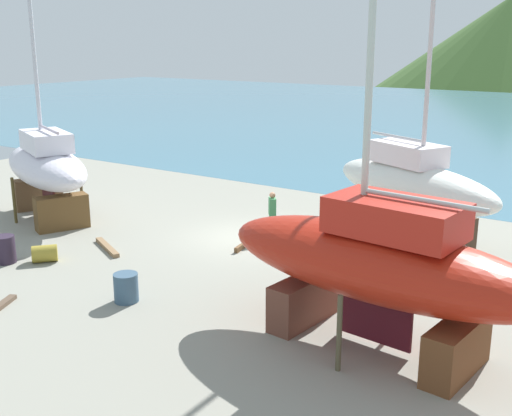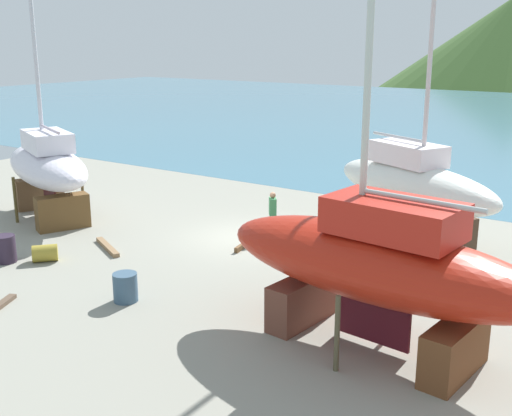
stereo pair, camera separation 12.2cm
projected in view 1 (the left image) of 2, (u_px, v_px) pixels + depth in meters
ground_plane at (193, 261)px, 20.62m from camera, size 42.18×42.18×0.00m
sea_water at (510, 122)px, 55.52m from camera, size 152.19×66.17×0.01m
headland_hill at (507, 73)px, 139.55m from camera, size 94.58×94.58×33.19m
sailboat_mid_port at (412, 184)px, 22.43m from camera, size 7.74×5.33×13.70m
sailboat_far_slipway at (46, 167)px, 25.01m from camera, size 7.60×5.14×12.76m
sailboat_small_center at (378, 262)px, 14.34m from camera, size 8.31×3.53×13.89m
worker at (272, 214)px, 22.97m from camera, size 0.46×0.49×1.67m
barrel_rust_mid at (5, 249)px, 20.33m from camera, size 0.93×0.93×0.90m
barrel_blue_faded at (45, 254)px, 20.46m from camera, size 0.93×0.96×0.55m
barrel_by_slipway at (126, 288)px, 17.32m from camera, size 0.92×0.92×0.80m
barrel_tipped_left at (342, 263)px, 19.26m from camera, size 0.74×0.74×0.80m
timber_plank_near at (107, 247)px, 21.74m from camera, size 1.98×1.13×0.14m
timber_long_aft at (245, 245)px, 21.96m from camera, size 0.38×1.47×0.18m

